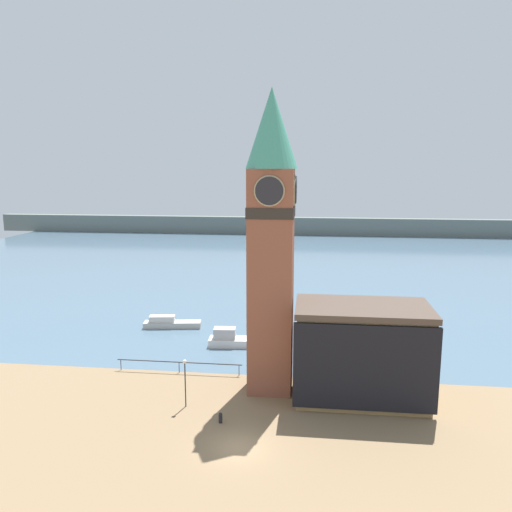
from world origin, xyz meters
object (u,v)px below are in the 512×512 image
boat_near (231,339)px  boat_far (170,323)px  clock_tower (271,236)px  lamp_post (185,374)px  pier_building (362,352)px  mooring_bollard_near (220,417)px

boat_near → boat_far: boat_near is taller
boat_near → clock_tower: bearing=-66.8°
clock_tower → boat_far: 24.52m
clock_tower → lamp_post: (-6.60, -4.26, -10.86)m
pier_building → clock_tower: bearing=172.9°
clock_tower → mooring_bollard_near: 15.11m
clock_tower → boat_near: clock_tower is taller
boat_far → pier_building: bearing=-45.6°
clock_tower → pier_building: clock_tower is taller
mooring_bollard_near → lamp_post: size_ratio=0.20×
pier_building → boat_near: 17.38m
boat_far → lamp_post: (7.11, -19.77, 2.28)m
boat_near → mooring_bollard_near: (1.96, -16.64, -0.28)m
clock_tower → boat_near: (-5.24, 10.11, -12.95)m
boat_near → lamp_post: size_ratio=1.36×
clock_tower → boat_near: size_ratio=4.66×
mooring_bollard_near → lamp_post: lamp_post is taller
pier_building → boat_far: (-21.45, 16.47, -3.52)m
boat_far → mooring_bollard_near: 24.39m
pier_building → mooring_bollard_near: (-11.02, -5.57, -3.62)m
boat_far → mooring_bollard_near: size_ratio=8.62×
pier_building → boat_far: bearing=142.5°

